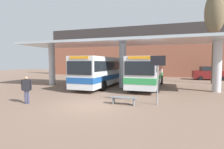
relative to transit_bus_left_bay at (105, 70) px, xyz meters
The scene contains 10 objects.
ground_plane 9.40m from the transit_bus_left_bay, 75.69° to the right, with size 100.00×100.00×0.00m, color #755B4C.
townhouse_backdrop 15.79m from the transit_bus_left_bay, 81.43° to the left, with size 40.00×0.58×9.59m.
station_canopy 3.52m from the transit_bus_left_bay, 24.92° to the right, with size 22.20×5.70×4.79m.
transit_bus_left_bay is the anchor object (origin of this frame).
transit_bus_center_bay 4.71m from the transit_bus_left_bay, ahead, with size 2.98×10.58×3.13m.
waiting_bench_near_pillar 9.27m from the transit_bus_left_bay, 62.88° to the right, with size 1.63×0.44×0.46m.
info_sign_platform 9.80m from the transit_bus_left_bay, 50.99° to the right, with size 0.90×0.09×3.02m.
pedestrian_waiting 9.97m from the transit_bus_left_bay, 99.87° to the right, with size 0.62×0.40×1.73m.
poplar_tree_behind_left 14.85m from the transit_bus_left_bay, 25.20° to the left, with size 2.30×2.30×11.15m.
parked_car_street 16.79m from the transit_bus_left_bay, 40.51° to the left, with size 4.76×2.26×2.04m.
Camera 1 is at (4.48, -9.58, 2.59)m, focal length 28.00 mm.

